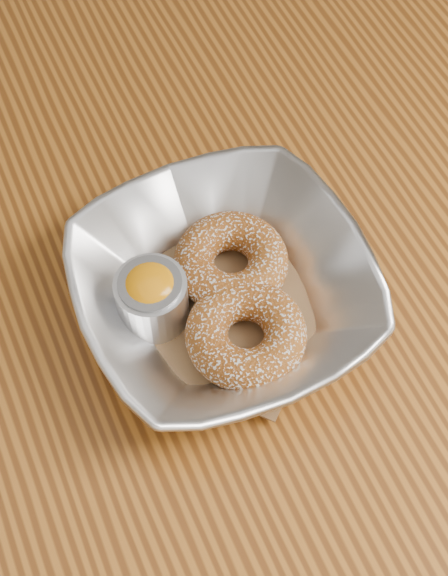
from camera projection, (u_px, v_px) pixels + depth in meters
name	position (u px, v px, depth m)	size (l,w,h in m)	color
ground_plane	(248.00, 498.00, 1.29)	(4.00, 4.00, 0.00)	#565659
table	(266.00, 300.00, 0.73)	(1.20, 0.80, 0.75)	brown
serving_bowl	(224.00, 290.00, 0.59)	(0.22, 0.22, 0.05)	silver
parchment	(224.00, 302.00, 0.61)	(0.14, 0.14, 0.00)	brown
donut_back	(231.00, 262.00, 0.61)	(0.09, 0.09, 0.03)	brown
donut_front	(246.00, 334.00, 0.57)	(0.09, 0.09, 0.03)	brown
ramekin	(152.00, 297.00, 0.58)	(0.05, 0.05, 0.05)	silver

